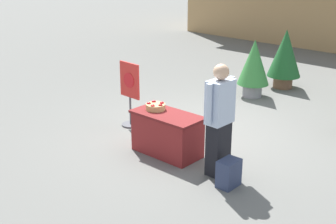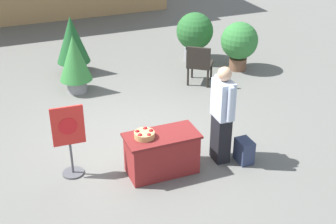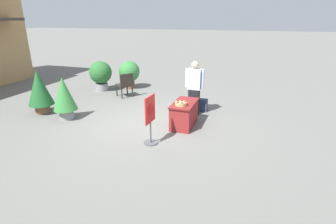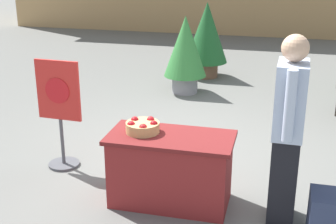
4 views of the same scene
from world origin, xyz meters
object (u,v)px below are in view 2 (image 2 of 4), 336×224
backpack (244,151)px  potted_plant_far_left (239,42)px  potted_plant_far_right (195,33)px  potted_plant_near_left (75,61)px  person_visitor (222,114)px  display_table (162,153)px  potted_plant_near_right (72,42)px  patio_chair (199,62)px  apple_basket (144,134)px  poster_board (69,140)px

backpack → potted_plant_far_left: (1.99, 3.72, 0.51)m
potted_plant_far_right → potted_plant_near_left: (-3.30, -0.78, 0.02)m
potted_plant_near_left → backpack: bearing=-62.1°
potted_plant_far_left → person_visitor: bearing=-123.7°
backpack → potted_plant_far_left: potted_plant_far_left is taller
display_table → person_visitor: person_visitor is taller
backpack → potted_plant_near_right: 5.42m
person_visitor → potted_plant_near_right: size_ratio=1.21×
backpack → patio_chair: size_ratio=0.44×
display_table → potted_plant_near_left: 3.76m
patio_chair → person_visitor: bearing=-162.4°
apple_basket → poster_board: poster_board is taller
patio_chair → potted_plant_near_right: 3.14m
apple_basket → potted_plant_near_right: (-0.17, 4.77, 0.04)m
apple_basket → potted_plant_near_right: potted_plant_near_right is taller
display_table → backpack: display_table is taller
apple_basket → potted_plant_near_left: 3.67m
poster_board → potted_plant_near_left: potted_plant_near_left is taller
display_table → potted_plant_near_left: (-0.64, 3.68, 0.39)m
poster_board → patio_chair: bearing=128.6°
potted_plant_near_left → apple_basket: bearing=-84.5°
apple_basket → potted_plant_far_left: 5.06m
patio_chair → potted_plant_far_right: potted_plant_far_right is taller
potted_plant_near_right → backpack: bearing=-69.4°
person_visitor → backpack: 0.80m
patio_chair → potted_plant_far_left: 1.40m
patio_chair → potted_plant_near_left: potted_plant_near_left is taller
person_visitor → potted_plant_near_left: (-1.72, 3.71, -0.14)m
poster_board → potted_plant_near_left: 3.28m
display_table → potted_plant_near_left: potted_plant_near_left is taller
display_table → apple_basket: bearing=175.2°
apple_basket → backpack: (1.72, -0.27, -0.56)m
potted_plant_far_right → potted_plant_far_left: size_ratio=1.05×
backpack → potted_plant_near_left: bearing=117.9°
apple_basket → patio_chair: (2.40, 2.98, -0.23)m
patio_chair → potted_plant_near_left: 2.84m
display_table → potted_plant_near_right: (-0.46, 4.79, 0.45)m
apple_basket → poster_board: (-1.12, 0.47, -0.11)m
backpack → potted_plant_far_right: potted_plant_far_right is taller
poster_board → potted_plant_far_right: potted_plant_far_right is taller
potted_plant_far_right → person_visitor: bearing=-109.4°
potted_plant_far_right → potted_plant_near_right: potted_plant_near_right is taller
backpack → patio_chair: (0.68, 3.26, 0.34)m
display_table → potted_plant_near_right: 4.83m
poster_board → display_table: bearing=73.8°
poster_board → potted_plant_far_right: 5.68m
backpack → display_table: bearing=170.1°
display_table → backpack: bearing=-9.9°
person_visitor → poster_board: bearing=-10.2°
display_table → person_visitor: size_ratio=0.70×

